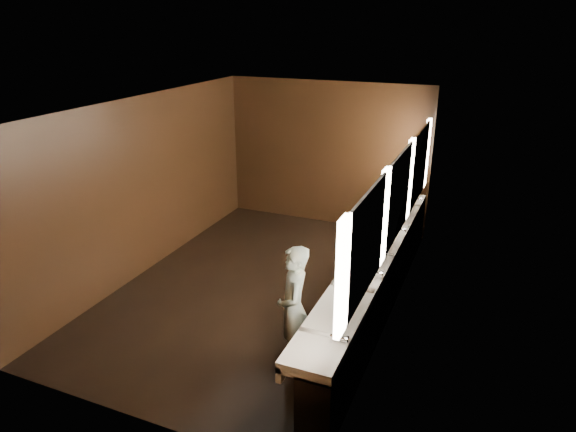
% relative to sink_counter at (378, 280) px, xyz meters
% --- Properties ---
extents(floor, '(6.00, 6.00, 0.00)m').
position_rel_sink_counter_xyz_m(floor, '(-1.79, 0.00, -0.50)').
color(floor, black).
rests_on(floor, ground).
extents(ceiling, '(4.00, 6.00, 0.02)m').
position_rel_sink_counter_xyz_m(ceiling, '(-1.79, 0.00, 2.30)').
color(ceiling, '#2D2D2B').
rests_on(ceiling, wall_back).
extents(wall_back, '(4.00, 0.02, 2.80)m').
position_rel_sink_counter_xyz_m(wall_back, '(-1.79, 3.00, 0.90)').
color(wall_back, black).
rests_on(wall_back, floor).
extents(wall_front, '(4.00, 0.02, 2.80)m').
position_rel_sink_counter_xyz_m(wall_front, '(-1.79, -3.00, 0.90)').
color(wall_front, black).
rests_on(wall_front, floor).
extents(wall_left, '(0.02, 6.00, 2.80)m').
position_rel_sink_counter_xyz_m(wall_left, '(-3.79, 0.00, 0.90)').
color(wall_left, black).
rests_on(wall_left, floor).
extents(wall_right, '(0.02, 6.00, 2.80)m').
position_rel_sink_counter_xyz_m(wall_right, '(0.21, 0.00, 0.90)').
color(wall_right, black).
rests_on(wall_right, floor).
extents(sink_counter, '(0.55, 5.40, 1.01)m').
position_rel_sink_counter_xyz_m(sink_counter, '(0.00, 0.00, 0.00)').
color(sink_counter, black).
rests_on(sink_counter, floor).
extents(mirror_band, '(0.06, 5.03, 1.15)m').
position_rel_sink_counter_xyz_m(mirror_band, '(0.19, -0.00, 1.25)').
color(mirror_band, '#FFEBD1').
rests_on(mirror_band, wall_right).
extents(person, '(0.57, 0.66, 1.54)m').
position_rel_sink_counter_xyz_m(person, '(-0.62, -1.55, 0.28)').
color(person, '#9BCEE7').
rests_on(person, floor).
extents(trash_bin, '(0.41, 0.41, 0.62)m').
position_rel_sink_counter_xyz_m(trash_bin, '(-0.22, -0.57, -0.19)').
color(trash_bin, black).
rests_on(trash_bin, floor).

